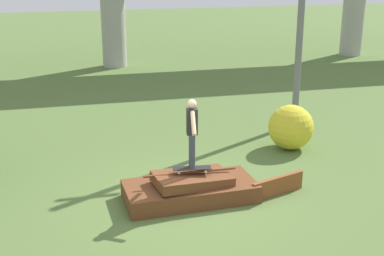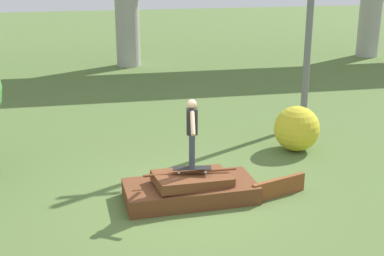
# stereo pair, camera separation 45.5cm
# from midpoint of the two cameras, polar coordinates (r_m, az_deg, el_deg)

# --- Properties ---
(ground_plane) EXTENTS (80.00, 80.00, 0.00)m
(ground_plane) POSITION_cam_midpoint_polar(r_m,az_deg,el_deg) (11.54, 0.96, -7.63)
(ground_plane) COLOR #567038
(scrap_pile) EXTENTS (2.83, 1.39, 0.66)m
(scrap_pile) POSITION_cam_midpoint_polar(r_m,az_deg,el_deg) (11.43, 1.00, -6.53)
(scrap_pile) COLOR brown
(scrap_pile) RESTS_ON ground_plane
(scrap_plank_loose) EXTENTS (1.33, 0.53, 0.41)m
(scrap_plank_loose) POSITION_cam_midpoint_polar(r_m,az_deg,el_deg) (11.79, 10.33, -6.27)
(scrap_plank_loose) COLOR brown
(scrap_plank_loose) RESTS_ON ground_plane
(skateboard) EXTENTS (0.83, 0.34, 0.09)m
(skateboard) POSITION_cam_midpoint_polar(r_m,az_deg,el_deg) (11.22, 1.17, -4.33)
(skateboard) COLOR black
(skateboard) RESTS_ON scrap_pile
(skater) EXTENTS (0.25, 1.04, 1.48)m
(skater) POSITION_cam_midpoint_polar(r_m,az_deg,el_deg) (10.92, 1.19, -0.18)
(skater) COLOR #383D4C
(skater) RESTS_ON skateboard
(bush_yellow_flowering) EXTENTS (1.21, 1.21, 1.21)m
(bush_yellow_flowering) POSITION_cam_midpoint_polar(r_m,az_deg,el_deg) (14.42, 12.00, -0.07)
(bush_yellow_flowering) COLOR gold
(bush_yellow_flowering) RESTS_ON ground_plane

